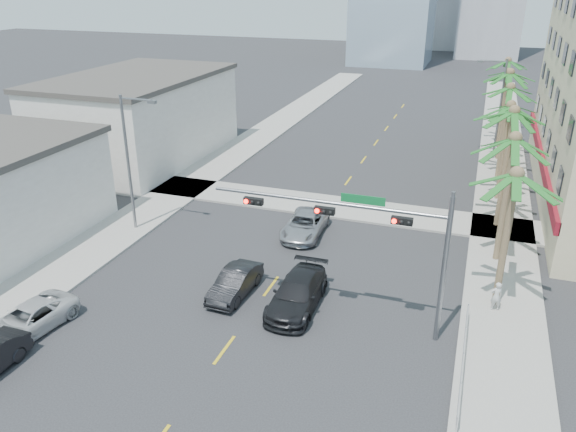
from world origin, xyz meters
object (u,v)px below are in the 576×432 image
object	(u,v)px
car_parked_far	(28,319)
car_lane_left	(235,283)
car_lane_right	(297,293)
pedestrian	(496,296)
car_lane_center	(305,225)
traffic_signal_mast	(374,232)

from	to	relation	value
car_parked_far	car_lane_left	size ratio (longest dim) A/B	1.13
car_lane_right	pedestrian	xyz separation A→B (m)	(9.57, 2.80, 0.14)
car_lane_left	pedestrian	xyz separation A→B (m)	(13.07, 2.71, 0.23)
car_parked_far	car_lane_center	size ratio (longest dim) A/B	0.94
car_parked_far	car_lane_right	world-z (taller)	car_lane_right
car_lane_center	pedestrian	bearing A→B (deg)	-27.51
car_parked_far	car_lane_right	distance (m)	13.00
car_parked_far	car_lane_left	xyz separation A→B (m)	(7.90, 6.33, 0.03)
car_lane_center	pedestrian	xyz separation A→B (m)	(11.83, -5.60, 0.22)
traffic_signal_mast	pedestrian	size ratio (longest dim) A/B	7.10
traffic_signal_mast	car_lane_right	size ratio (longest dim) A/B	2.04
car_lane_right	pedestrian	bearing A→B (deg)	15.32
car_parked_far	car_lane_right	bearing A→B (deg)	36.69
car_parked_far	car_lane_right	xyz separation A→B (m)	(11.40, 6.24, 0.12)
car_lane_right	car_parked_far	bearing A→B (deg)	-152.29
car_lane_center	car_lane_right	xyz separation A→B (m)	(2.26, -8.40, 0.08)
car_lane_right	car_lane_center	bearing A→B (deg)	104.05
car_lane_left	car_lane_center	world-z (taller)	car_lane_center
traffic_signal_mast	car_parked_far	size ratio (longest dim) A/B	2.31
car_lane_center	pedestrian	distance (m)	13.09
car_lane_center	car_lane_left	bearing A→B (deg)	-100.65
pedestrian	car_lane_center	bearing A→B (deg)	-43.44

